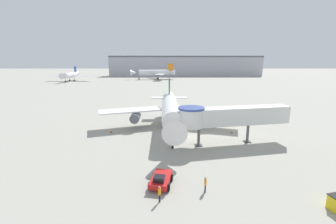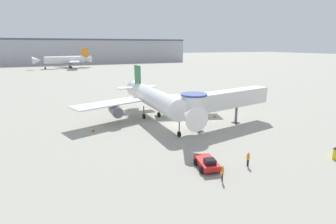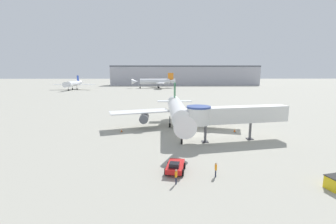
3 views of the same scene
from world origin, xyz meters
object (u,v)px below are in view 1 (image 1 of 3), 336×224
Objects in this scene: main_airplane at (171,110)px; traffic_cone_starboard_wing at (232,131)px; ground_crew_marshaller at (159,193)px; background_jet_blue_tail at (71,75)px; jet_bridge at (226,116)px; ground_crew_wing_walker at (205,183)px; pushback_tug_red at (161,179)px; traffic_cone_port_wing at (111,131)px; background_jet_orange_tail at (155,73)px.

main_airplane is 39.42× the size of traffic_cone_starboard_wing.
background_jet_blue_tail reaches higher than ground_crew_marshaller.
main_airplane is 1.61× the size of jet_bridge.
main_airplane reaches higher than ground_crew_wing_walker.
main_airplane is at bearing 96.68° from pushback_tug_red.
background_jet_orange_tail is at bearing 89.06° from traffic_cone_port_wing.
main_airplane is 7.40× the size of pushback_tug_red.
main_airplane is at bearing 10.47° from traffic_cone_port_wing.
pushback_tug_red is at bearing -7.91° from background_jet_orange_tail.
traffic_cone_port_wing is at bearing -170.35° from main_airplane.
ground_crew_wing_walker is 151.99m from background_jet_orange_tail.
main_airplane is at bearing 17.44° from ground_crew_marshaller.
traffic_cone_starboard_wing is (2.70, 5.64, -4.33)m from jet_bridge.
pushback_tug_red is 4.84m from ground_crew_wing_walker.
pushback_tug_red reaches higher than traffic_cone_port_wing.
background_jet_orange_tail is (-7.82, 153.12, 4.12)m from ground_crew_marshaller.
ground_crew_marshaller is at bearing -65.54° from traffic_cone_port_wing.
jet_bridge is at bearing -59.39° from background_jet_blue_tail.
jet_bridge is at bearing -115.60° from traffic_cone_starboard_wing.
jet_bridge is at bearing -20.91° from ground_crew_wing_walker.
ground_crew_wing_walker is at bearing -5.46° from pushback_tug_red.
ground_crew_wing_walker is 150.70m from background_jet_blue_tail.
main_airplane is at bearing 167.09° from traffic_cone_starboard_wing.
jet_bridge is 10.93× the size of ground_crew_marshaller.
ground_crew_marshaller is at bearing -7.99° from background_jet_orange_tail.
ground_crew_marshaller is at bearing -80.39° from pushback_tug_red.
ground_crew_wing_walker is at bearing -49.03° from ground_crew_marshaller.
background_jet_blue_tail is (-77.42, 114.22, 3.97)m from traffic_cone_starboard_wing.
ground_crew_marshaller is 5.00m from ground_crew_wing_walker.
main_airplane is 24.28m from ground_crew_marshaller.
jet_bridge is 16.85m from pushback_tug_red.
pushback_tug_red is at bearing 74.93° from ground_crew_wing_walker.
background_jet_orange_tail is at bearing 99.02° from traffic_cone_starboard_wing.
traffic_cone_starboard_wing is at bearing 65.34° from pushback_tug_red.
background_jet_blue_tail is (-64.33, 135.61, 3.35)m from ground_crew_marshaller.
jet_bridge is 0.64× the size of background_jet_blue_tail.
pushback_tug_red is 21.37m from traffic_cone_port_wing.
main_airplane reaches higher than ground_crew_marshaller.
pushback_tug_red is 5.72× the size of traffic_cone_port_wing.
jet_bridge is 21.70m from traffic_cone_port_wing.
ground_crew_wing_walker reaches higher than pushback_tug_red.
jet_bridge is 4.61× the size of pushback_tug_red.
pushback_tug_red is (-10.32, -12.71, -4.00)m from jet_bridge.
ground_crew_marshaller is (-1.54, -24.04, -3.03)m from main_airplane.
jet_bridge is 0.53× the size of background_jet_orange_tail.
jet_bridge is 7.60m from traffic_cone_starboard_wing.
main_airplane is 0.85× the size of background_jet_orange_tail.
ground_crew_marshaller is (-0.06, -3.04, 0.28)m from pushback_tug_red.
pushback_tug_red is 0.14× the size of background_jet_blue_tail.
main_airplane is 21.30m from pushback_tug_red.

